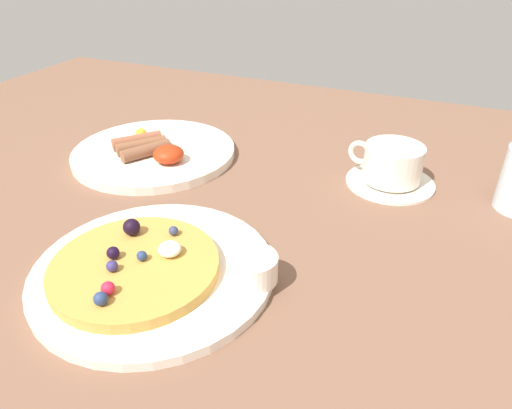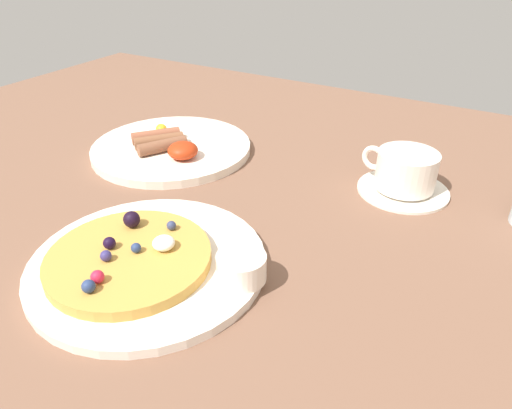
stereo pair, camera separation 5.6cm
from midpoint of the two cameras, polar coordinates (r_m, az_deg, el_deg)
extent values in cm
cube|color=brown|center=(58.59, -3.45, -5.91)|extent=(168.29, 129.56, 3.00)
cylinder|color=white|center=(54.28, -15.26, -7.87)|extent=(26.77, 26.77, 1.13)
cylinder|color=gold|center=(53.31, -17.51, -7.42)|extent=(18.27, 18.27, 1.31)
sphere|color=red|center=(49.37, -20.78, -9.65)|extent=(1.39, 1.39, 1.39)
sphere|color=navy|center=(52.14, -20.14, -7.18)|extent=(1.24, 1.24, 1.24)
sphere|color=#32395B|center=(55.73, -12.88, -3.24)|extent=(1.13, 1.13, 1.13)
sphere|color=black|center=(53.86, -19.92, -5.67)|extent=(1.40, 1.40, 1.40)
sphere|color=navy|center=(52.67, -16.74, -6.13)|extent=(1.13, 1.13, 1.13)
sphere|color=navy|center=(48.45, -21.66, -10.76)|extent=(1.38, 1.38, 1.38)
sphere|color=black|center=(56.89, -17.68, -2.73)|extent=(2.00, 2.00, 2.00)
ellipsoid|color=white|center=(52.59, -13.51, -5.40)|extent=(2.51, 2.51, 1.51)
cylinder|color=white|center=(49.61, -3.65, -7.83)|extent=(5.35, 5.35, 2.95)
cylinder|color=brown|center=(49.25, -3.67, -7.29)|extent=(4.39, 4.39, 0.35)
cylinder|color=white|center=(81.18, -14.23, 6.11)|extent=(26.86, 26.86, 1.39)
cylinder|color=brown|center=(77.96, -15.28, 6.29)|extent=(5.84, 8.07, 2.05)
cylinder|color=brown|center=(80.07, -15.76, 6.89)|extent=(6.69, 7.63, 2.05)
cylinder|color=brown|center=(82.19, -16.21, 7.45)|extent=(6.71, 7.61, 2.05)
ellipsoid|color=white|center=(85.50, -15.64, 7.94)|extent=(6.17, 5.24, 0.60)
sphere|color=yellow|center=(85.32, -15.69, 8.24)|extent=(2.00, 2.00, 2.00)
ellipsoid|color=#B02E10|center=(75.14, -12.74, 5.95)|extent=(4.83, 4.83, 2.66)
cylinder|color=white|center=(72.31, 13.92, 2.72)|extent=(13.09, 13.09, 0.87)
cylinder|color=white|center=(70.94, 14.23, 4.91)|extent=(8.54, 8.54, 5.31)
torus|color=white|center=(72.55, 10.42, 6.21)|extent=(3.86, 1.50, 3.77)
cylinder|color=brown|center=(70.24, 14.41, 6.15)|extent=(7.26, 7.26, 0.42)
camera|label=1|loc=(0.03, -92.78, -1.68)|focal=32.81mm
camera|label=2|loc=(0.03, 87.22, 1.68)|focal=32.81mm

